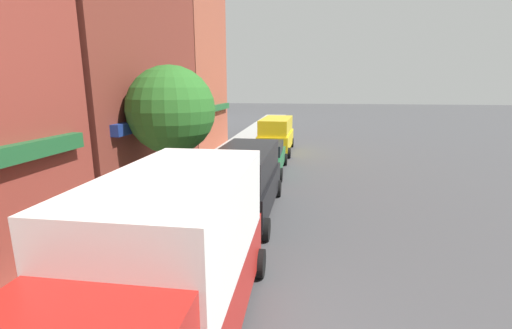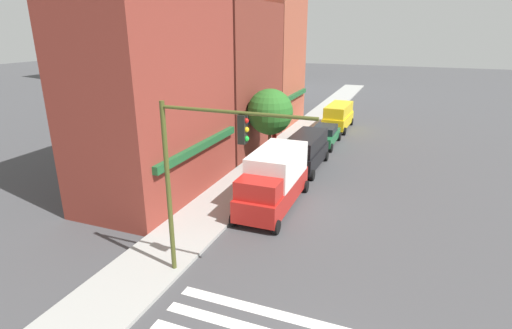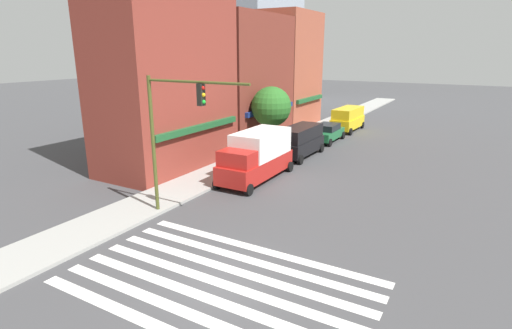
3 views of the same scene
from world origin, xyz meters
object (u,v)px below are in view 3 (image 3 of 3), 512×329
at_px(box_truck_red, 257,155).
at_px(sedan_green, 327,132).
at_px(van_yellow, 348,118).
at_px(street_tree, 271,107).
at_px(traffic_signal, 172,123).
at_px(van_black, 300,140).
at_px(pedestrian_red_jacket, 277,135).

bearing_deg(box_truck_red, sedan_green, -0.54).
xyz_separation_m(van_yellow, street_tree, (-11.45, 2.80, 2.30)).
distance_m(box_truck_red, street_tree, 8.00).
bearing_deg(traffic_signal, van_black, -1.83).
xyz_separation_m(pedestrian_red_jacket, street_tree, (-1.13, -0.03, 2.52)).
bearing_deg(pedestrian_red_jacket, box_truck_red, 171.19).
distance_m(van_yellow, pedestrian_red_jacket, 10.70).
bearing_deg(van_yellow, traffic_signal, -179.44).
relative_size(traffic_signal, van_yellow, 1.34).
xyz_separation_m(traffic_signal, street_tree, (14.34, 2.36, -1.06)).
height_order(box_truck_red, van_yellow, box_truck_red).
height_order(van_yellow, pedestrian_red_jacket, van_yellow).
xyz_separation_m(traffic_signal, box_truck_red, (7.12, -0.44, -3.06)).
xyz_separation_m(traffic_signal, pedestrian_red_jacket, (15.48, 2.39, -3.58)).
bearing_deg(van_black, street_tree, 79.93).
height_order(traffic_signal, van_black, traffic_signal).
relative_size(sedan_green, pedestrian_red_jacket, 2.49).
xyz_separation_m(traffic_signal, van_black, (13.80, -0.44, -3.36)).
relative_size(traffic_signal, box_truck_red, 1.09).
height_order(van_black, sedan_green, van_black).
distance_m(sedan_green, van_yellow, 5.91).
bearing_deg(street_tree, pedestrian_red_jacket, 1.76).
distance_m(van_black, van_yellow, 11.99).
distance_m(box_truck_red, van_yellow, 18.67).
bearing_deg(traffic_signal, sedan_green, -1.27).
distance_m(traffic_signal, street_tree, 14.57).
relative_size(van_yellow, street_tree, 1.00).
bearing_deg(pedestrian_red_jacket, traffic_signal, 161.24).
height_order(box_truck_red, street_tree, street_tree).
relative_size(van_yellow, pedestrian_red_jacket, 2.85).
xyz_separation_m(box_truck_red, street_tree, (7.22, 2.80, 2.00)).
relative_size(box_truck_red, van_yellow, 1.23).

